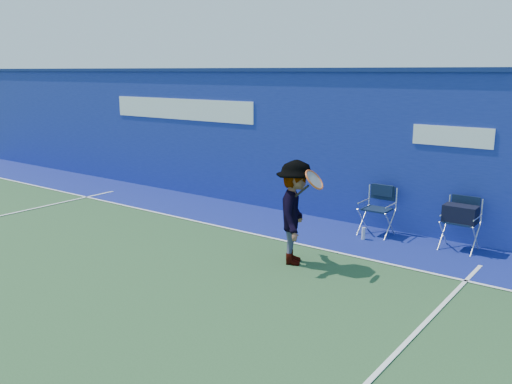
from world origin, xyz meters
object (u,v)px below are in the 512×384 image
Objects in this scene: directors_chair_right at (460,229)px; water_bottle at (363,234)px; tennis_player at (296,212)px; directors_chair_left at (377,219)px.

directors_chair_right reaches higher than water_bottle.
tennis_player reaches higher than directors_chair_right.
directors_chair_right is 0.55× the size of tennis_player.
directors_chair_right is 1.65m from water_bottle.
tennis_player reaches higher than directors_chair_left.
tennis_player is (-0.35, -1.77, 0.72)m from water_bottle.
tennis_player reaches higher than water_bottle.
directors_chair_left reaches higher than directors_chair_right.
directors_chair_right is at bearing 0.82° from directors_chair_left.
directors_chair_left is at bearing -179.18° from directors_chair_right.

